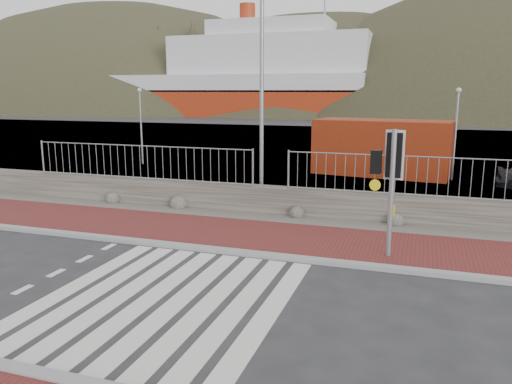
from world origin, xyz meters
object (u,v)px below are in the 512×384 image
(streetlight, at_px, (265,75))
(traffic_signal_far, at_px, (391,166))
(ferry, at_px, (232,81))
(shipping_container, at_px, (382,147))

(streetlight, bearing_deg, traffic_signal_far, -20.85)
(ferry, relative_size, streetlight, 6.27)
(traffic_signal_far, bearing_deg, streetlight, -37.27)
(shipping_container, bearing_deg, ferry, 126.62)
(streetlight, relative_size, shipping_container, 1.27)
(traffic_signal_far, bearing_deg, ferry, -59.71)
(streetlight, bearing_deg, shipping_container, 91.38)
(traffic_signal_far, height_order, streetlight, streetlight)
(traffic_signal_far, xyz_separation_m, shipping_container, (-1.12, 12.64, -0.95))
(ferry, relative_size, traffic_signal_far, 16.00)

